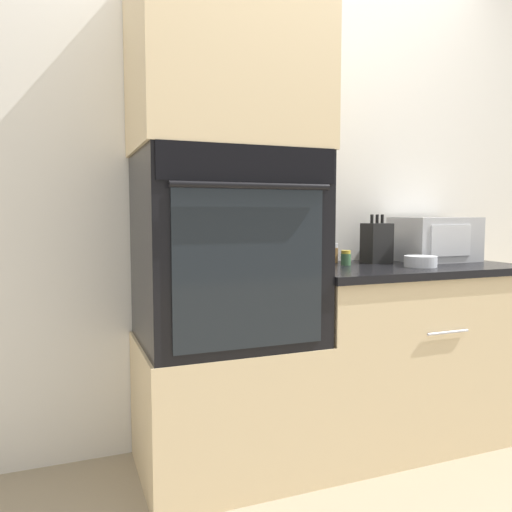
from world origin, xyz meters
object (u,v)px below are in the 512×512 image
wall_oven (226,248)px  knife_block (377,243)px  microwave (434,239)px  bowl (420,261)px  condiment_jar_mid (333,253)px  condiment_jar_near (346,258)px

wall_oven → knife_block: wall_oven is taller
microwave → bowl: microwave is taller
wall_oven → knife_block: bearing=9.5°
wall_oven → condiment_jar_mid: size_ratio=8.02×
wall_oven → condiment_jar_mid: 0.69m
wall_oven → bowl: size_ratio=5.20×
wall_oven → microwave: bearing=6.0°
microwave → knife_block: bearing=177.3°
condiment_jar_near → condiment_jar_mid: condiment_jar_mid is taller
microwave → condiment_jar_near: (-0.56, -0.03, -0.08)m
knife_block → condiment_jar_mid: bearing=156.5°
wall_oven → condiment_jar_near: (0.64, 0.10, -0.07)m
wall_oven → knife_block: 0.86m
knife_block → microwave: bearing=-2.7°
microwave → condiment_jar_mid: (-0.56, 0.10, -0.07)m
condiment_jar_near → microwave: bearing=3.0°
condiment_jar_near → bowl: bearing=-34.6°
knife_block → wall_oven: bearing=-170.5°
condiment_jar_near → wall_oven: bearing=-171.4°
wall_oven → knife_block: size_ratio=3.19×
knife_block → bowl: (0.08, -0.24, -0.08)m
wall_oven → bowl: bearing=-6.2°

